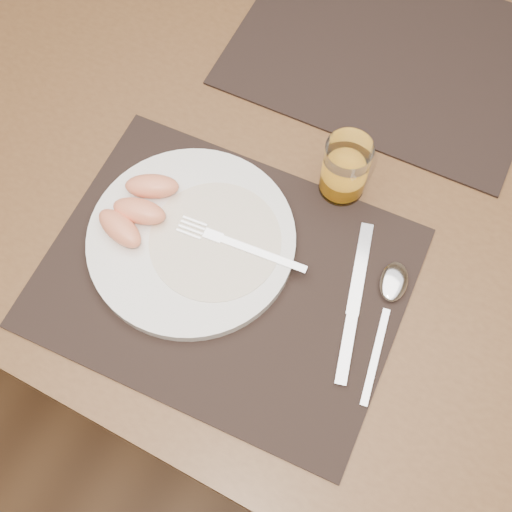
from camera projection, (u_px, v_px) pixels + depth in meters
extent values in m
plane|color=#53351C|center=(288.00, 323.00, 1.58)|extent=(5.00, 5.00, 0.00)
cube|color=brown|center=(311.00, 162.00, 0.92)|extent=(1.40, 0.90, 0.04)
cylinder|color=brown|center=(130.00, 27.00, 1.51)|extent=(0.06, 0.06, 0.71)
cube|color=black|center=(225.00, 277.00, 0.82)|extent=(0.47, 0.38, 0.00)
cube|color=black|center=(388.00, 51.00, 0.97)|extent=(0.46, 0.37, 0.00)
cylinder|color=white|center=(192.00, 239.00, 0.83)|extent=(0.27, 0.27, 0.02)
cylinder|color=white|center=(215.00, 240.00, 0.82)|extent=(0.17, 0.17, 0.00)
cube|color=silver|center=(264.00, 255.00, 0.81)|extent=(0.12, 0.02, 0.00)
cube|color=silver|center=(213.00, 236.00, 0.82)|extent=(0.03, 0.02, 0.00)
cube|color=silver|center=(192.00, 228.00, 0.83)|extent=(0.04, 0.03, 0.00)
cube|color=silver|center=(360.00, 268.00, 0.82)|extent=(0.05, 0.13, 0.00)
cube|color=silver|center=(346.00, 349.00, 0.77)|extent=(0.04, 0.09, 0.01)
cube|color=silver|center=(375.00, 356.00, 0.77)|extent=(0.03, 0.12, 0.00)
ellipsoid|color=silver|center=(394.00, 281.00, 0.81)|extent=(0.05, 0.06, 0.01)
cylinder|color=white|center=(345.00, 168.00, 0.83)|extent=(0.06, 0.06, 0.09)
cylinder|color=orange|center=(343.00, 180.00, 0.86)|extent=(0.05, 0.05, 0.03)
ellipsoid|color=#F48F63|center=(120.00, 228.00, 0.81)|extent=(0.08, 0.05, 0.03)
ellipsoid|color=#F48F63|center=(139.00, 211.00, 0.82)|extent=(0.08, 0.05, 0.03)
ellipsoid|color=#F48F63|center=(152.00, 186.00, 0.84)|extent=(0.08, 0.06, 0.03)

